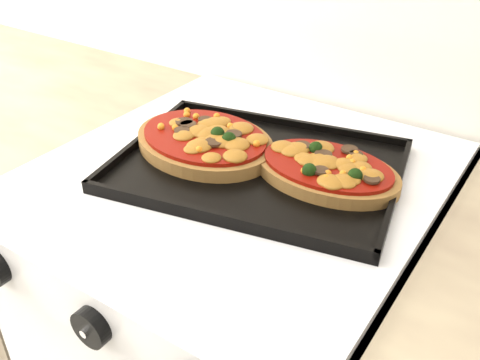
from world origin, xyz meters
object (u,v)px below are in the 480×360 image
Objects in this scene: baking_tray at (258,165)px; pizza_right at (327,168)px; pizza_left at (204,139)px; stove at (242,360)px.

baking_tray is 0.11m from pizza_right.
pizza_left is at bearing -171.62° from pizza_right.
pizza_right is at bearing 2.69° from baking_tray.
stove is 0.49m from pizza_left.
pizza_right is (0.13, 0.03, 0.48)m from stove.
stove is 0.50m from pizza_right.
pizza_left reaches higher than pizza_right.
baking_tray is 1.91× the size of pizza_right.
pizza_left is (-0.08, 0.00, 0.48)m from stove.
baking_tray is at bearing 9.56° from stove.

